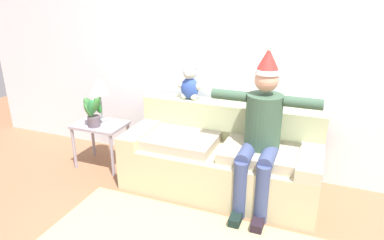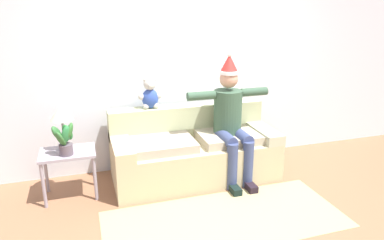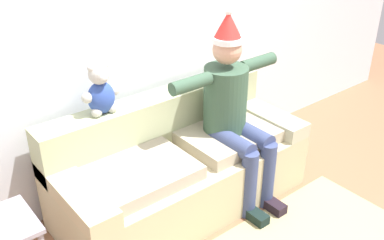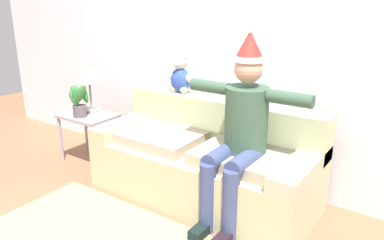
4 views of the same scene
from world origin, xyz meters
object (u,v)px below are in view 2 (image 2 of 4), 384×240
at_px(couch, 194,150).
at_px(teddy_bear, 150,95).
at_px(person_seated, 231,117).
at_px(potted_plant, 65,139).
at_px(table_lamp, 61,114).
at_px(side_table, 68,159).

bearing_deg(couch, teddy_bear, 150.73).
distance_m(couch, person_seated, 0.63).
bearing_deg(person_seated, potted_plant, 179.86).
bearing_deg(potted_plant, person_seated, -0.14).
bearing_deg(table_lamp, potted_plant, -84.56).
relative_size(couch, side_table, 3.40).
relative_size(couch, table_lamp, 3.84).
bearing_deg(teddy_bear, table_lamp, -166.22).
xyz_separation_m(teddy_bear, table_lamp, (-1.01, -0.25, -0.09)).
distance_m(teddy_bear, side_table, 1.19).
height_order(teddy_bear, potted_plant, teddy_bear).
bearing_deg(couch, person_seated, -21.54).
bearing_deg(couch, potted_plant, -173.81).
xyz_separation_m(teddy_bear, potted_plant, (-1.00, -0.42, -0.31)).
relative_size(person_seated, side_table, 2.65).
bearing_deg(person_seated, side_table, 177.12).
bearing_deg(person_seated, table_lamp, 174.65).
bearing_deg(side_table, potted_plant, -93.57).
xyz_separation_m(person_seated, table_lamp, (-1.90, 0.18, 0.15)).
distance_m(side_table, potted_plant, 0.28).
bearing_deg(table_lamp, person_seated, -5.35).
distance_m(teddy_bear, potted_plant, 1.13).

